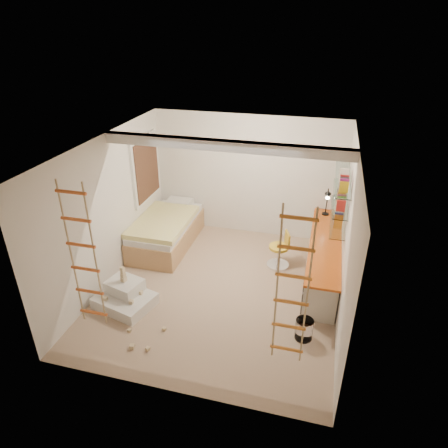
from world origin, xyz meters
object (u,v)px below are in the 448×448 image
(swivel_chair, at_px, (280,254))
(bed, at_px, (167,231))
(play_platform, at_px, (125,297))
(desk, at_px, (323,258))

(swivel_chair, bearing_deg, bed, 174.93)
(bed, distance_m, play_platform, 2.04)
(desk, height_order, play_platform, desk)
(desk, distance_m, swivel_chair, 0.83)
(desk, bearing_deg, swivel_chair, 169.36)
(play_platform, bearing_deg, desk, 28.02)
(swivel_chair, height_order, play_platform, swivel_chair)
(play_platform, bearing_deg, swivel_chair, 38.05)
(swivel_chair, bearing_deg, play_platform, -141.95)
(desk, height_order, swivel_chair, desk)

